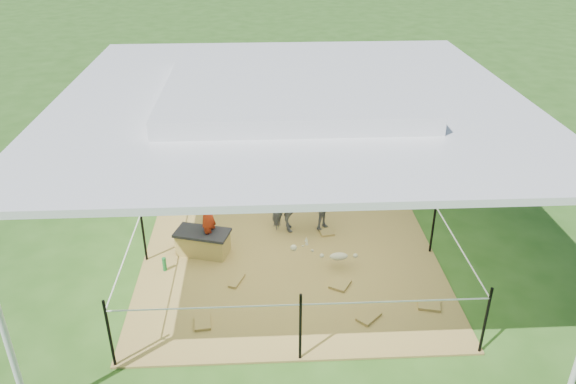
{
  "coord_description": "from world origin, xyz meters",
  "views": [
    {
      "loc": [
        -0.42,
        -7.42,
        5.03
      ],
      "look_at": [
        0.0,
        0.6,
        0.85
      ],
      "focal_mm": 35.0,
      "sensor_mm": 36.0,
      "label": 1
    }
  ],
  "objects_px": {
    "green_bottle": "(164,264)",
    "picnic_table_far": "(427,74)",
    "straw_bale": "(203,243)",
    "trash_barrel": "(405,99)",
    "picnic_table_near": "(340,84)",
    "pony": "(307,207)",
    "foal": "(339,255)",
    "woman": "(207,208)",
    "distant_person": "(362,77)"
  },
  "relations": [
    {
      "from": "picnic_table_far",
      "to": "distant_person",
      "type": "height_order",
      "value": "distant_person"
    },
    {
      "from": "pony",
      "to": "straw_bale",
      "type": "bearing_deg",
      "value": 105.75
    },
    {
      "from": "straw_bale",
      "to": "green_bottle",
      "type": "bearing_deg",
      "value": -140.71
    },
    {
      "from": "pony",
      "to": "distant_person",
      "type": "height_order",
      "value": "distant_person"
    },
    {
      "from": "woman",
      "to": "picnic_table_far",
      "type": "xyz_separation_m",
      "value": [
        5.93,
        8.91,
        -0.5
      ]
    },
    {
      "from": "picnic_table_near",
      "to": "foal",
      "type": "bearing_deg",
      "value": -97.2
    },
    {
      "from": "pony",
      "to": "foal",
      "type": "distance_m",
      "value": 1.15
    },
    {
      "from": "woman",
      "to": "pony",
      "type": "height_order",
      "value": "woman"
    },
    {
      "from": "straw_bale",
      "to": "picnic_table_far",
      "type": "bearing_deg",
      "value": 55.92
    },
    {
      "from": "pony",
      "to": "picnic_table_far",
      "type": "xyz_separation_m",
      "value": [
        4.33,
        8.38,
        -0.16
      ]
    },
    {
      "from": "picnic_table_near",
      "to": "woman",
      "type": "bearing_deg",
      "value": -111.3
    },
    {
      "from": "picnic_table_far",
      "to": "picnic_table_near",
      "type": "bearing_deg",
      "value": -155.29
    },
    {
      "from": "pony",
      "to": "trash_barrel",
      "type": "relative_size",
      "value": 1.34
    },
    {
      "from": "straw_bale",
      "to": "distant_person",
      "type": "bearing_deg",
      "value": 63.97
    },
    {
      "from": "green_bottle",
      "to": "picnic_table_near",
      "type": "distance_m",
      "value": 9.08
    },
    {
      "from": "green_bottle",
      "to": "picnic_table_far",
      "type": "xyz_separation_m",
      "value": [
        6.58,
        9.36,
        0.21
      ]
    },
    {
      "from": "pony",
      "to": "trash_barrel",
      "type": "bearing_deg",
      "value": -29.1
    },
    {
      "from": "foal",
      "to": "picnic_table_far",
      "type": "xyz_separation_m",
      "value": [
        3.93,
        9.43,
        0.09
      ]
    },
    {
      "from": "foal",
      "to": "trash_barrel",
      "type": "bearing_deg",
      "value": 67.25
    },
    {
      "from": "straw_bale",
      "to": "picnic_table_near",
      "type": "distance_m",
      "value": 8.45
    },
    {
      "from": "trash_barrel",
      "to": "foal",
      "type": "bearing_deg",
      "value": -110.93
    },
    {
      "from": "straw_bale",
      "to": "distant_person",
      "type": "distance_m",
      "value": 8.84
    },
    {
      "from": "pony",
      "to": "distant_person",
      "type": "xyz_separation_m",
      "value": [
        2.18,
        7.41,
        0.06
      ]
    },
    {
      "from": "woman",
      "to": "foal",
      "type": "relative_size",
      "value": 1.14
    },
    {
      "from": "straw_bale",
      "to": "trash_barrel",
      "type": "height_order",
      "value": "trash_barrel"
    },
    {
      "from": "woman",
      "to": "straw_bale",
      "type": "bearing_deg",
      "value": -73.57
    },
    {
      "from": "woman",
      "to": "trash_barrel",
      "type": "bearing_deg",
      "value": 160.47
    },
    {
      "from": "pony",
      "to": "picnic_table_far",
      "type": "relative_size",
      "value": 0.68
    },
    {
      "from": "trash_barrel",
      "to": "distant_person",
      "type": "relative_size",
      "value": 0.74
    },
    {
      "from": "trash_barrel",
      "to": "picnic_table_far",
      "type": "distance_m",
      "value": 2.83
    },
    {
      "from": "picnic_table_near",
      "to": "picnic_table_far",
      "type": "height_order",
      "value": "picnic_table_near"
    },
    {
      "from": "picnic_table_far",
      "to": "pony",
      "type": "bearing_deg",
      "value": -114.39
    },
    {
      "from": "woman",
      "to": "green_bottle",
      "type": "height_order",
      "value": "woman"
    },
    {
      "from": "foal",
      "to": "picnic_table_far",
      "type": "height_order",
      "value": "picnic_table_far"
    },
    {
      "from": "woman",
      "to": "trash_barrel",
      "type": "distance_m",
      "value": 7.91
    },
    {
      "from": "straw_bale",
      "to": "pony",
      "type": "bearing_deg",
      "value": 17.43
    },
    {
      "from": "foal",
      "to": "picnic_table_near",
      "type": "height_order",
      "value": "picnic_table_near"
    },
    {
      "from": "picnic_table_far",
      "to": "straw_bale",
      "type": "bearing_deg",
      "value": -121.12
    },
    {
      "from": "green_bottle",
      "to": "woman",
      "type": "bearing_deg",
      "value": 34.7
    },
    {
      "from": "straw_bale",
      "to": "green_bottle",
      "type": "height_order",
      "value": "straw_bale"
    },
    {
      "from": "woman",
      "to": "trash_barrel",
      "type": "xyz_separation_m",
      "value": [
        4.64,
        6.39,
        -0.43
      ]
    },
    {
      "from": "picnic_table_near",
      "to": "distant_person",
      "type": "bearing_deg",
      "value": 13.16
    },
    {
      "from": "foal",
      "to": "picnic_table_near",
      "type": "relative_size",
      "value": 0.4
    },
    {
      "from": "pony",
      "to": "trash_barrel",
      "type": "distance_m",
      "value": 6.6
    },
    {
      "from": "trash_barrel",
      "to": "picnic_table_near",
      "type": "height_order",
      "value": "picnic_table_near"
    },
    {
      "from": "distant_person",
      "to": "pony",
      "type": "bearing_deg",
      "value": 82.09
    },
    {
      "from": "picnic_table_far",
      "to": "green_bottle",
      "type": "bearing_deg",
      "value": -122.14
    },
    {
      "from": "straw_bale",
      "to": "foal",
      "type": "distance_m",
      "value": 2.16
    },
    {
      "from": "straw_bale",
      "to": "picnic_table_far",
      "type": "distance_m",
      "value": 10.76
    },
    {
      "from": "woman",
      "to": "green_bottle",
      "type": "xyz_separation_m",
      "value": [
        -0.65,
        -0.45,
        -0.71
      ]
    }
  ]
}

